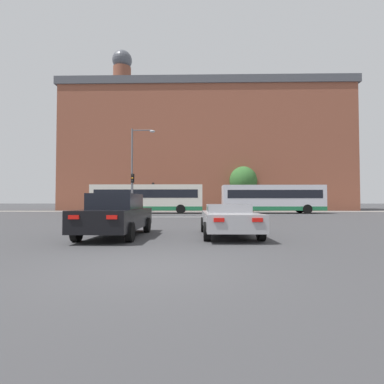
# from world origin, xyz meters

# --- Properties ---
(ground_plane) EXTENTS (400.00, 400.00, 0.00)m
(ground_plane) POSITION_xyz_m (0.00, 0.00, 0.00)
(ground_plane) COLOR #3D3D3F
(stop_line_strip) EXTENTS (8.04, 0.30, 0.01)m
(stop_line_strip) POSITION_xyz_m (0.00, 19.69, 0.00)
(stop_line_strip) COLOR silver
(stop_line_strip) RESTS_ON ground_plane
(far_pavement) EXTENTS (68.94, 2.50, 0.01)m
(far_pavement) POSITION_xyz_m (0.00, 34.36, 0.01)
(far_pavement) COLOR gray
(far_pavement) RESTS_ON ground_plane
(brick_civic_building) EXTENTS (45.50, 10.82, 26.57)m
(brick_civic_building) POSITION_xyz_m (2.07, 43.11, 10.18)
(brick_civic_building) COLOR brown
(brick_civic_building) RESTS_ON ground_plane
(car_saloon_left) EXTENTS (2.02, 4.95, 1.60)m
(car_saloon_left) POSITION_xyz_m (-2.09, 5.31, 0.81)
(car_saloon_left) COLOR black
(car_saloon_left) RESTS_ON ground_plane
(car_roadster_right) EXTENTS (2.09, 4.90, 1.22)m
(car_roadster_right) POSITION_xyz_m (2.14, 5.64, 0.65)
(car_roadster_right) COLOR #9E9EA3
(car_roadster_right) RESTS_ON ground_plane
(bus_crossing_lead) EXTENTS (12.32, 2.65, 3.18)m
(bus_crossing_lead) POSITION_xyz_m (-4.72, 27.53, 1.71)
(bus_crossing_lead) COLOR silver
(bus_crossing_lead) RESTS_ON ground_plane
(bus_crossing_trailing) EXTENTS (11.13, 2.64, 3.13)m
(bus_crossing_trailing) POSITION_xyz_m (9.26, 27.69, 1.68)
(bus_crossing_trailing) COLOR silver
(bus_crossing_trailing) RESTS_ON ground_plane
(traffic_light_far_left) EXTENTS (0.26, 0.31, 3.85)m
(traffic_light_far_left) POSITION_xyz_m (-5.02, 33.80, 2.61)
(traffic_light_far_left) COLOR slate
(traffic_light_far_left) RESTS_ON ground_plane
(traffic_light_near_left) EXTENTS (0.26, 0.31, 3.81)m
(traffic_light_near_left) POSITION_xyz_m (-4.89, 20.71, 2.58)
(traffic_light_near_left) COLOR slate
(traffic_light_near_left) RESTS_ON ground_plane
(street_lamp_junction) EXTENTS (2.21, 0.36, 8.04)m
(street_lamp_junction) POSITION_xyz_m (-4.77, 21.40, 4.86)
(street_lamp_junction) COLOR slate
(street_lamp_junction) RESTS_ON ground_plane
(pedestrian_waiting) EXTENTS (0.29, 0.43, 1.82)m
(pedestrian_waiting) POSITION_xyz_m (-8.29, 34.85, 1.08)
(pedestrian_waiting) COLOR #333851
(pedestrian_waiting) RESTS_ON ground_plane
(pedestrian_walking_east) EXTENTS (0.46, 0.38, 1.81)m
(pedestrian_walking_east) POSITION_xyz_m (-7.08, 34.93, 1.08)
(pedestrian_walking_east) COLOR black
(pedestrian_walking_east) RESTS_ON ground_plane
(pedestrian_walking_west) EXTENTS (0.33, 0.45, 1.78)m
(pedestrian_walking_west) POSITION_xyz_m (8.19, 33.54, 1.05)
(pedestrian_walking_west) COLOR brown
(pedestrian_walking_west) RESTS_ON ground_plane
(tree_by_building) EXTENTS (3.98, 3.98, 6.43)m
(tree_by_building) POSITION_xyz_m (7.53, 37.59, 4.33)
(tree_by_building) COLOR #4C3823
(tree_by_building) RESTS_ON ground_plane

